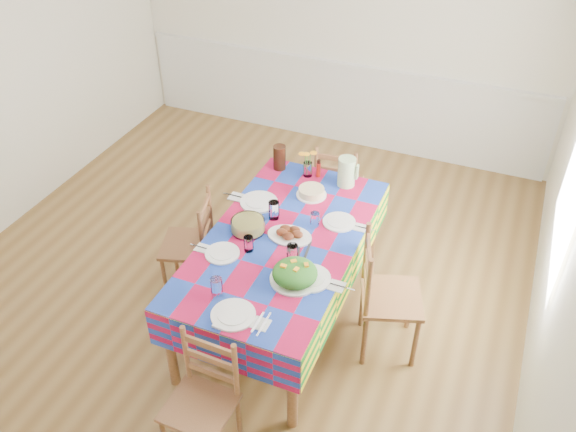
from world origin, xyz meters
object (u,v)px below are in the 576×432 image
object	(u,v)px
meat_platter	(290,234)
chair_left	(192,245)
tea_pitcher	(279,157)
chair_right	(385,297)
dining_table	(283,247)
chair_far	(337,186)
chair_near	(203,402)
green_pitcher	(347,172)

from	to	relation	value
meat_platter	chair_left	bearing A→B (deg)	-178.33
tea_pitcher	chair_right	distance (m)	1.47
tea_pitcher	chair_right	xyz separation A→B (m)	(1.14, -0.84, -0.37)
dining_table	chair_left	xyz separation A→B (m)	(-0.77, 0.01, -0.23)
chair_far	chair_near	bearing A→B (deg)	84.25
tea_pitcher	chair_right	size ratio (longest dim) A/B	0.21
tea_pitcher	chair_left	distance (m)	0.99
tea_pitcher	chair_right	world-z (taller)	chair_right
chair_near	chair_left	world-z (taller)	chair_left
chair_left	tea_pitcher	bearing A→B (deg)	136.77
green_pitcher	chair_near	distance (m)	2.07
tea_pitcher	chair_far	bearing A→B (deg)	44.77
meat_platter	chair_near	world-z (taller)	chair_near
chair_near	chair_far	distance (m)	2.42
dining_table	tea_pitcher	xyz separation A→B (m)	(-0.38, 0.83, 0.18)
chair_far	green_pitcher	bearing A→B (deg)	109.95
dining_table	chair_right	size ratio (longest dim) A/B	1.98
meat_platter	chair_far	size ratio (longest dim) A/B	0.37
green_pitcher	chair_near	xyz separation A→B (m)	(-0.19, -2.02, -0.44)
meat_platter	chair_right	size ratio (longest dim) A/B	0.33
green_pitcher	chair_far	bearing A→B (deg)	115.63
meat_platter	chair_right	xyz separation A→B (m)	(0.73, -0.05, -0.29)
green_pitcher	chair_far	world-z (taller)	green_pitcher
tea_pitcher	chair_far	world-z (taller)	tea_pitcher
chair_far	chair_right	world-z (taller)	chair_right
green_pitcher	chair_far	distance (m)	0.62
dining_table	chair_near	size ratio (longest dim) A/B	2.22
meat_platter	dining_table	bearing A→B (deg)	-134.99
tea_pitcher	chair_near	xyz separation A→B (m)	(0.38, -2.04, -0.42)
tea_pitcher	chair_near	world-z (taller)	tea_pitcher
tea_pitcher	green_pitcher	bearing A→B (deg)	-1.97
dining_table	green_pitcher	world-z (taller)	green_pitcher
tea_pitcher	meat_platter	bearing A→B (deg)	-62.40
chair_right	tea_pitcher	bearing A→B (deg)	34.73
dining_table	tea_pitcher	world-z (taller)	tea_pitcher
chair_far	chair_left	size ratio (longest dim) A/B	0.99
meat_platter	green_pitcher	distance (m)	0.80
tea_pitcher	dining_table	bearing A→B (deg)	-65.45
chair_right	chair_left	bearing A→B (deg)	70.16
chair_near	chair_left	bearing A→B (deg)	123.69
chair_near	chair_far	bearing A→B (deg)	91.44
meat_platter	tea_pitcher	world-z (taller)	tea_pitcher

